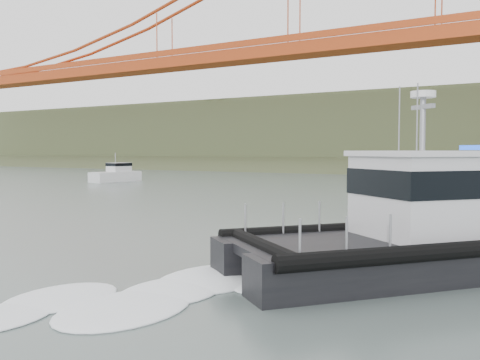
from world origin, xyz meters
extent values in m
plane|color=#576763|center=(0.00, 0.00, 0.00)|extent=(400.00, 400.00, 0.00)
cube|color=#A73914|center=(0.00, 75.00, 22.00)|extent=(260.00, 6.00, 2.20)
cube|color=black|center=(7.35, 4.65, 0.47)|extent=(8.95, 10.50, 1.35)
cube|color=black|center=(9.70, 2.73, 0.47)|extent=(8.95, 10.50, 1.35)
cube|color=black|center=(8.17, 3.25, 1.01)|extent=(10.23, 11.11, 0.28)
cube|color=silver|center=(8.88, 4.12, 2.44)|extent=(5.17, 5.27, 2.58)
cube|color=black|center=(8.88, 4.12, 2.90)|extent=(5.26, 5.36, 0.84)
cube|color=silver|center=(8.88, 4.12, 3.82)|extent=(5.49, 5.58, 0.18)
cylinder|color=gray|center=(8.67, 3.86, 4.74)|extent=(0.18, 0.18, 2.02)
cylinder|color=white|center=(8.67, 3.86, 5.70)|extent=(0.79, 0.79, 0.20)
cube|color=silver|center=(-36.45, 36.17, 0.57)|extent=(2.86, 7.06, 1.38)
cube|color=silver|center=(-36.40, 36.75, 1.72)|extent=(2.06, 2.90, 1.38)
cube|color=black|center=(-36.40, 36.75, 2.18)|extent=(2.12, 2.96, 0.40)
cylinder|color=gray|center=(-36.45, 36.17, 2.99)|extent=(0.09, 0.09, 1.38)
camera|label=1|loc=(12.57, -13.76, 3.90)|focal=40.00mm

